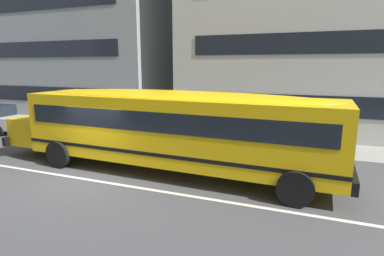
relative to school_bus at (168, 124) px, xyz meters
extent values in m
plane|color=#424244|center=(-2.42, -1.92, -1.84)|extent=(400.00, 400.00, 0.00)
cube|color=gray|center=(-2.42, 5.55, -1.83)|extent=(120.00, 3.00, 0.01)
cube|color=silver|center=(-2.42, -1.92, -1.84)|extent=(110.00, 0.16, 0.01)
cube|color=yellow|center=(0.27, -0.01, -0.12)|extent=(11.90, 3.04, 2.37)
cube|color=yellow|center=(-6.50, 0.19, -0.71)|extent=(1.79, 2.31, 1.18)
cube|color=black|center=(-7.36, 0.22, -1.11)|extent=(0.30, 2.69, 0.39)
cube|color=black|center=(6.27, -0.19, -1.11)|extent=(0.30, 2.69, 0.39)
cube|color=black|center=(0.27, -0.01, 0.31)|extent=(11.20, 3.06, 0.69)
cube|color=black|center=(0.27, -0.01, -0.82)|extent=(11.93, 3.07, 0.13)
ellipsoid|color=yellow|center=(0.27, -0.01, 1.06)|extent=(11.43, 2.81, 0.39)
cylinder|color=red|center=(-3.47, 1.64, -0.24)|extent=(0.49, 0.49, 0.03)
cylinder|color=black|center=(-4.27, -1.22, -1.30)|extent=(1.08, 0.33, 1.08)
cylinder|color=black|center=(-4.19, 1.47, -1.30)|extent=(1.08, 0.33, 1.08)
cylinder|color=black|center=(4.72, -1.49, -1.30)|extent=(1.08, 0.33, 1.08)
cylinder|color=black|center=(4.80, 1.20, -1.30)|extent=(1.08, 0.33, 1.08)
cylinder|color=black|center=(-11.72, 3.58, -1.54)|extent=(0.61, 0.20, 0.60)
cube|color=gray|center=(-14.26, 13.14, 7.76)|extent=(17.62, 12.17, 19.20)
cube|color=black|center=(-14.26, 7.03, 0.08)|extent=(14.80, 0.04, 1.10)
cube|color=black|center=(-14.26, 7.03, 3.28)|extent=(14.80, 0.04, 1.10)
cube|color=black|center=(-14.26, 7.03, 6.48)|extent=(14.80, 0.04, 1.10)
cube|color=black|center=(6.05, 7.03, 0.08)|extent=(15.24, 0.04, 1.10)
cube|color=black|center=(6.05, 7.03, 3.28)|extent=(15.24, 0.04, 1.10)
camera|label=1|loc=(5.00, -10.40, 2.18)|focal=29.15mm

